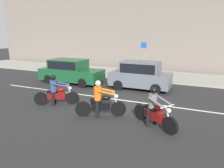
# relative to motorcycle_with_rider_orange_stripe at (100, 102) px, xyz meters

# --- Properties ---
(ground_plane) EXTENTS (80.00, 80.00, 0.00)m
(ground_plane) POSITION_rel_motorcycle_with_rider_orange_stripe_xyz_m (0.09, 1.56, -0.65)
(ground_plane) COLOR #282828
(sidewalk_slab) EXTENTS (40.00, 4.40, 0.14)m
(sidewalk_slab) POSITION_rel_motorcycle_with_rider_orange_stripe_xyz_m (0.09, 9.56, -0.58)
(sidewalk_slab) COLOR #99968E
(sidewalk_slab) RESTS_ON ground_plane
(lane_marking_stripe) EXTENTS (18.00, 0.14, 0.01)m
(lane_marking_stripe) POSITION_rel_motorcycle_with_rider_orange_stripe_xyz_m (0.62, 2.46, -0.65)
(lane_marking_stripe) COLOR silver
(lane_marking_stripe) RESTS_ON ground_plane
(motorcycle_with_rider_orange_stripe) EXTENTS (2.06, 1.09, 1.60)m
(motorcycle_with_rider_orange_stripe) POSITION_rel_motorcycle_with_rider_orange_stripe_xyz_m (0.00, 0.00, 0.00)
(motorcycle_with_rider_orange_stripe) COLOR black
(motorcycle_with_rider_orange_stripe) RESTS_ON ground_plane
(motorcycle_with_rider_gray) EXTENTS (1.96, 1.30, 1.57)m
(motorcycle_with_rider_gray) POSITION_rel_motorcycle_with_rider_orange_stripe_xyz_m (2.37, -0.08, -0.01)
(motorcycle_with_rider_gray) COLOR black
(motorcycle_with_rider_gray) RESTS_ON ground_plane
(motorcycle_with_rider_denim_blue) EXTENTS (2.02, 1.21, 1.54)m
(motorcycle_with_rider_denim_blue) POSITION_rel_motorcycle_with_rider_orange_stripe_xyz_m (-2.75, 0.46, -0.03)
(motorcycle_with_rider_denim_blue) COLOR black
(motorcycle_with_rider_denim_blue) RESTS_ON ground_plane
(parked_sedan_forest_green) EXTENTS (4.62, 1.82, 1.72)m
(parked_sedan_forest_green) POSITION_rel_motorcycle_with_rider_orange_stripe_xyz_m (-4.85, 4.70, 0.23)
(parked_sedan_forest_green) COLOR #164C28
(parked_sedan_forest_green) RESTS_ON ground_plane
(parked_hatchback_slate_gray) EXTENTS (3.86, 1.76, 1.80)m
(parked_hatchback_slate_gray) POSITION_rel_motorcycle_with_rider_orange_stripe_xyz_m (0.27, 5.10, 0.28)
(parked_hatchback_slate_gray) COLOR slate
(parked_hatchback_slate_gray) RESTS_ON ground_plane
(street_sign_post) EXTENTS (0.44, 0.08, 2.73)m
(street_sign_post) POSITION_rel_motorcycle_with_rider_orange_stripe_xyz_m (-0.53, 8.60, 1.13)
(street_sign_post) COLOR gray
(street_sign_post) RESTS_ON sidewalk_slab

